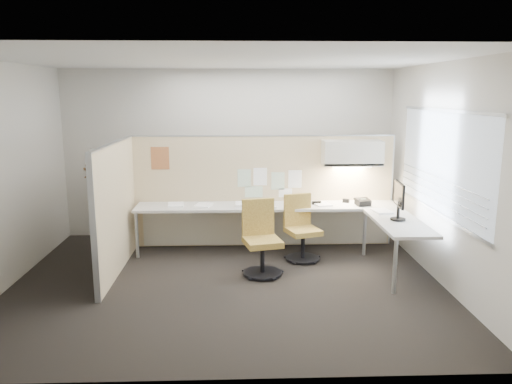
{
  "coord_description": "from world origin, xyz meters",
  "views": [
    {
      "loc": [
        0.15,
        -6.14,
        2.42
      ],
      "look_at": [
        0.41,
        0.8,
        1.03
      ],
      "focal_mm": 35.0,
      "sensor_mm": 36.0,
      "label": 1
    }
  ],
  "objects_px": {
    "phone": "(363,202)",
    "chair_left": "(261,240)",
    "desk": "(290,215)",
    "chair_right": "(301,230)",
    "monitor": "(399,199)"
  },
  "relations": [
    {
      "from": "desk",
      "to": "monitor",
      "type": "relative_size",
      "value": 7.79
    },
    {
      "from": "chair_right",
      "to": "phone",
      "type": "height_order",
      "value": "chair_right"
    },
    {
      "from": "monitor",
      "to": "desk",
      "type": "bearing_deg",
      "value": 63.79
    },
    {
      "from": "desk",
      "to": "chair_right",
      "type": "distance_m",
      "value": 0.33
    },
    {
      "from": "desk",
      "to": "phone",
      "type": "height_order",
      "value": "phone"
    },
    {
      "from": "chair_right",
      "to": "phone",
      "type": "distance_m",
      "value": 1.08
    },
    {
      "from": "monitor",
      "to": "chair_left",
      "type": "bearing_deg",
      "value": 94.86
    },
    {
      "from": "chair_right",
      "to": "phone",
      "type": "relative_size",
      "value": 3.9
    },
    {
      "from": "chair_left",
      "to": "desk",
      "type": "bearing_deg",
      "value": 46.74
    },
    {
      "from": "chair_left",
      "to": "chair_right",
      "type": "distance_m",
      "value": 0.85
    },
    {
      "from": "chair_left",
      "to": "chair_right",
      "type": "height_order",
      "value": "chair_left"
    },
    {
      "from": "desk",
      "to": "chair_right",
      "type": "height_order",
      "value": "chair_right"
    },
    {
      "from": "phone",
      "to": "desk",
      "type": "bearing_deg",
      "value": 172.03
    },
    {
      "from": "chair_left",
      "to": "phone",
      "type": "bearing_deg",
      "value": 16.0
    },
    {
      "from": "phone",
      "to": "chair_left",
      "type": "bearing_deg",
      "value": -162.08
    }
  ]
}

